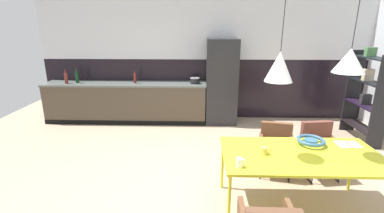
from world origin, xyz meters
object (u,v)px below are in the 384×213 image
Objects in this scene: cooking_pot at (195,81)px; bottle_spice_small at (77,77)px; armchair_near_window at (276,142)px; fruit_bowl at (311,141)px; mug_glass_clear at (264,151)px; bottle_vinegar_dark at (135,78)px; open_shelf_unit at (367,93)px; pendant_lamp_over_table_far at (350,61)px; dining_table at (301,157)px; pendant_lamp_over_table_near at (279,67)px; open_book at (348,145)px; armchair_head_of_table at (319,143)px; bottle_oil_tall at (66,78)px; refrigerator_column at (222,82)px; mug_tall_blue at (240,163)px.

cooking_pot is 0.66× the size of bottle_spice_small.
fruit_bowl reaches higher than armchair_near_window.
bottle_vinegar_dark is at bearing 125.24° from mug_glass_clear.
open_shelf_unit reaches higher than armchair_near_window.
pendant_lamp_over_table_far is at bearing 125.44° from armchair_near_window.
dining_table is 5.32× the size of fruit_bowl.
bottle_vinegar_dark is 3.95m from pendant_lamp_over_table_near.
pendant_lamp_over_table_near is at bearing -163.37° from open_book.
pendant_lamp_over_table_near reaches higher than bottle_vinegar_dark.
open_book is 5.41m from bottle_spice_small.
armchair_head_of_table is at bearing 43.62° from pendant_lamp_over_table_near.
pendant_lamp_over_table_near is (3.79, -3.04, 0.72)m from bottle_oil_tall.
armchair_near_window is at bearing 70.69° from pendant_lamp_over_table_near.
armchair_near_window is 0.95× the size of armchair_head_of_table.
open_book reaches higher than armchair_near_window.
cooking_pot is at bearing 117.98° from pendant_lamp_over_table_far.
pendant_lamp_over_table_near is at bearing -84.01° from refrigerator_column.
open_book is (0.46, -0.00, -0.04)m from fruit_bowl.
fruit_bowl is 5.02m from bottle_spice_small.
mug_tall_blue is at bearing -47.10° from open_shelf_unit.
pendant_lamp_over_table_far is (2.99, -3.10, 0.80)m from bottle_vinegar_dark.
dining_table is 4.08m from bottle_vinegar_dark.
dining_table is 0.34m from fruit_bowl.
bottle_spice_small is at bearing -33.56° from armchair_head_of_table.
bottle_vinegar_dark is 0.15× the size of open_shelf_unit.
mug_glass_clear is 4.69m from bottle_spice_small.
bottle_spice_small is 4.81m from pendant_lamp_over_table_near.
bottle_vinegar_dark is at bearing 125.88° from pendant_lamp_over_table_near.
fruit_bowl reaches higher than open_book.
cooking_pot is at bearing 0.09° from bottle_vinegar_dark.
open_shelf_unit reaches higher than cooking_pot.
pendant_lamp_over_table_far is at bearing -46.01° from bottle_vinegar_dark.
pendant_lamp_over_table_near is at bearing 82.42° from armchair_near_window.
dining_table is 5.59× the size of bottle_spice_small.
bottle_oil_tall is (-4.15, 3.00, 0.32)m from dining_table.
refrigerator_column reaches higher than armchair_near_window.
bottle_oil_tall is (-3.46, -0.12, 0.09)m from refrigerator_column.
pendant_lamp_over_table_near is at bearing -54.12° from bottle_vinegar_dark.
armchair_near_window is 6.17× the size of mug_glass_clear.
dining_table is at bearing -41.69° from open_shelf_unit.
fruit_bowl is 1.15m from pendant_lamp_over_table_near.
open_book is at bearing 22.29° from mug_tall_blue.
pendant_lamp_over_table_near is (-2.33, -2.26, 0.82)m from open_shelf_unit.
armchair_near_window is 0.97m from open_book.
refrigerator_column is 0.60m from cooking_pot.
bottle_spice_small is at bearing -98.40° from open_shelf_unit.
bottle_spice_small reaches higher than fruit_bowl.
pendant_lamp_over_table_far reaches higher than armchair_near_window.
bottle_oil_tall reaches higher than armchair_near_window.
refrigerator_column is 5.82× the size of bottle_spice_small.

